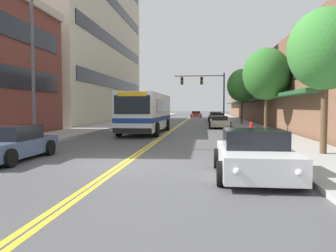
{
  "coord_description": "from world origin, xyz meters",
  "views": [
    {
      "loc": [
        2.83,
        -11.38,
        1.99
      ],
      "look_at": [
        -0.33,
        16.84,
        0.38
      ],
      "focal_mm": 35.0,
      "sensor_mm": 36.0,
      "label": 1
    }
  ],
  "objects_px": {
    "street_lamp_left_near": "(36,42)",
    "fire_hydrant": "(251,128)",
    "street_tree_right_mid": "(266,74)",
    "car_red_moving_lead": "(196,115)",
    "traffic_signal_mast": "(207,87)",
    "city_bus": "(147,111)",
    "car_slate_blue_parked_left_near": "(11,144)",
    "car_navy_parked_left_mid": "(152,118)",
    "car_white_parked_right_foreground": "(254,155)",
    "car_charcoal_parked_right_end": "(216,117)",
    "car_champagne_parked_left_far": "(141,120)",
    "street_tree_right_far": "(242,86)",
    "car_black_parked_right_far": "(217,118)",
    "street_tree_right_near": "(326,49)",
    "car_beige_parked_right_mid": "(219,122)"
  },
  "relations": [
    {
      "from": "street_lamp_left_near",
      "to": "street_tree_right_mid",
      "type": "distance_m",
      "value": 16.61
    },
    {
      "from": "car_beige_parked_right_mid",
      "to": "street_lamp_left_near",
      "type": "xyz_separation_m",
      "value": [
        -9.37,
        -17.54,
        4.54
      ]
    },
    {
      "from": "car_red_moving_lead",
      "to": "street_tree_right_near",
      "type": "xyz_separation_m",
      "value": [
        6.36,
        -51.29,
        3.66
      ]
    },
    {
      "from": "car_white_parked_right_foreground",
      "to": "car_beige_parked_right_mid",
      "type": "xyz_separation_m",
      "value": [
        0.02,
        22.85,
        -0.06
      ]
    },
    {
      "from": "car_slate_blue_parked_left_near",
      "to": "car_champagne_parked_left_far",
      "type": "distance_m",
      "value": 25.24
    },
    {
      "from": "car_slate_blue_parked_left_near",
      "to": "fire_hydrant",
      "type": "bearing_deg",
      "value": 46.32
    },
    {
      "from": "car_champagne_parked_left_far",
      "to": "car_red_moving_lead",
      "type": "relative_size",
      "value": 1.14
    },
    {
      "from": "car_navy_parked_left_mid",
      "to": "car_charcoal_parked_right_end",
      "type": "xyz_separation_m",
      "value": [
        8.7,
        3.93,
        0.01
      ]
    },
    {
      "from": "car_white_parked_right_foreground",
      "to": "street_tree_right_mid",
      "type": "distance_m",
      "value": 16.92
    },
    {
      "from": "city_bus",
      "to": "street_tree_right_near",
      "type": "distance_m",
      "value": 15.29
    },
    {
      "from": "car_white_parked_right_foreground",
      "to": "car_champagne_parked_left_far",
      "type": "bearing_deg",
      "value": 107.7
    },
    {
      "from": "car_red_moving_lead",
      "to": "street_lamp_left_near",
      "type": "distance_m",
      "value": 50.55
    },
    {
      "from": "car_beige_parked_right_mid",
      "to": "car_red_moving_lead",
      "type": "height_order",
      "value": "car_red_moving_lead"
    },
    {
      "from": "car_red_moving_lead",
      "to": "traffic_signal_mast",
      "type": "xyz_separation_m",
      "value": [
        1.89,
        -23.59,
        3.89
      ]
    },
    {
      "from": "city_bus",
      "to": "street_lamp_left_near",
      "type": "bearing_deg",
      "value": -107.81
    },
    {
      "from": "car_champagne_parked_left_far",
      "to": "fire_hydrant",
      "type": "distance_m",
      "value": 17.72
    },
    {
      "from": "car_slate_blue_parked_left_near",
      "to": "car_charcoal_parked_right_end",
      "type": "bearing_deg",
      "value": 76.24
    },
    {
      "from": "car_charcoal_parked_right_end",
      "to": "street_lamp_left_near",
      "type": "height_order",
      "value": "street_lamp_left_near"
    },
    {
      "from": "traffic_signal_mast",
      "to": "street_tree_right_near",
      "type": "bearing_deg",
      "value": -80.82
    },
    {
      "from": "street_lamp_left_near",
      "to": "fire_hydrant",
      "type": "distance_m",
      "value": 14.11
    },
    {
      "from": "city_bus",
      "to": "street_tree_right_mid",
      "type": "bearing_deg",
      "value": 1.42
    },
    {
      "from": "car_navy_parked_left_mid",
      "to": "street_tree_right_mid",
      "type": "height_order",
      "value": "street_tree_right_mid"
    },
    {
      "from": "car_charcoal_parked_right_end",
      "to": "fire_hydrant",
      "type": "bearing_deg",
      "value": -86.48
    },
    {
      "from": "car_slate_blue_parked_left_near",
      "to": "street_tree_right_near",
      "type": "height_order",
      "value": "street_tree_right_near"
    },
    {
      "from": "city_bus",
      "to": "car_charcoal_parked_right_end",
      "type": "distance_m",
      "value": 23.0
    },
    {
      "from": "car_white_parked_right_foreground",
      "to": "street_lamp_left_near",
      "type": "relative_size",
      "value": 0.47
    },
    {
      "from": "fire_hydrant",
      "to": "car_champagne_parked_left_far",
      "type": "bearing_deg",
      "value": 125.87
    },
    {
      "from": "fire_hydrant",
      "to": "traffic_signal_mast",
      "type": "bearing_deg",
      "value": 98.73
    },
    {
      "from": "car_navy_parked_left_mid",
      "to": "street_lamp_left_near",
      "type": "relative_size",
      "value": 0.52
    },
    {
      "from": "street_lamp_left_near",
      "to": "street_tree_right_far",
      "type": "xyz_separation_m",
      "value": [
        12.1,
        22.85,
        -0.64
      ]
    },
    {
      "from": "car_black_parked_right_far",
      "to": "car_red_moving_lead",
      "type": "bearing_deg",
      "value": 97.93
    },
    {
      "from": "car_navy_parked_left_mid",
      "to": "car_white_parked_right_foreground",
      "type": "distance_m",
      "value": 35.2
    },
    {
      "from": "car_navy_parked_left_mid",
      "to": "car_beige_parked_right_mid",
      "type": "bearing_deg",
      "value": -52.76
    },
    {
      "from": "car_navy_parked_left_mid",
      "to": "street_tree_right_mid",
      "type": "xyz_separation_m",
      "value": [
        11.79,
        -18.0,
        3.89
      ]
    },
    {
      "from": "car_champagne_parked_left_far",
      "to": "car_beige_parked_right_mid",
      "type": "relative_size",
      "value": 1.01
    },
    {
      "from": "car_beige_parked_right_mid",
      "to": "fire_hydrant",
      "type": "distance_m",
      "value": 10.13
    },
    {
      "from": "car_red_moving_lead",
      "to": "traffic_signal_mast",
      "type": "relative_size",
      "value": 0.67
    },
    {
      "from": "fire_hydrant",
      "to": "street_tree_right_far",
      "type": "bearing_deg",
      "value": 86.06
    },
    {
      "from": "car_champagne_parked_left_far",
      "to": "street_tree_right_far",
      "type": "bearing_deg",
      "value": 4.72
    },
    {
      "from": "car_navy_parked_left_mid",
      "to": "street_tree_right_far",
      "type": "bearing_deg",
      "value": -27.86
    },
    {
      "from": "street_tree_right_mid",
      "to": "car_navy_parked_left_mid",
      "type": "bearing_deg",
      "value": 123.23
    },
    {
      "from": "fire_hydrant",
      "to": "car_slate_blue_parked_left_near",
      "type": "bearing_deg",
      "value": -133.68
    },
    {
      "from": "car_white_parked_right_foreground",
      "to": "car_charcoal_parked_right_end",
      "type": "distance_m",
      "value": 38.07
    },
    {
      "from": "street_tree_right_mid",
      "to": "car_black_parked_right_far",
      "type": "bearing_deg",
      "value": 100.99
    },
    {
      "from": "car_slate_blue_parked_left_near",
      "to": "street_lamp_left_near",
      "type": "relative_size",
      "value": 0.53
    },
    {
      "from": "fire_hydrant",
      "to": "street_tree_right_mid",
      "type": "bearing_deg",
      "value": 64.89
    },
    {
      "from": "car_champagne_parked_left_far",
      "to": "car_black_parked_right_far",
      "type": "distance_m",
      "value": 10.04
    },
    {
      "from": "street_tree_right_near",
      "to": "car_white_parked_right_foreground",
      "type": "bearing_deg",
      "value": -129.45
    },
    {
      "from": "car_navy_parked_left_mid",
      "to": "car_white_parked_right_foreground",
      "type": "bearing_deg",
      "value": -75.93
    },
    {
      "from": "car_champagne_parked_left_far",
      "to": "street_lamp_left_near",
      "type": "height_order",
      "value": "street_lamp_left_near"
    }
  ]
}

